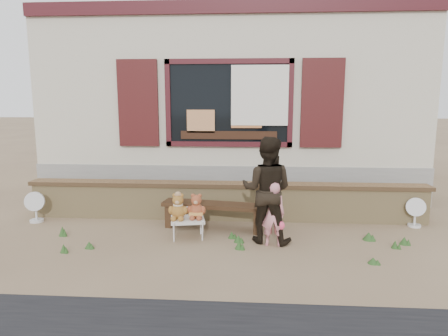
# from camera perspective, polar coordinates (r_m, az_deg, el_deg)

# --- Properties ---
(ground) EXTENTS (80.00, 80.00, 0.00)m
(ground) POSITION_cam_1_polar(r_m,az_deg,el_deg) (6.32, -0.38, -9.91)
(ground) COLOR brown
(ground) RESTS_ON ground
(shopfront) EXTENTS (8.04, 5.13, 4.00)m
(shopfront) POSITION_cam_1_polar(r_m,az_deg,el_deg) (10.43, 1.48, 9.09)
(shopfront) COLOR #B6B093
(shopfront) RESTS_ON ground
(brick_wall) EXTENTS (7.10, 0.36, 0.67)m
(brick_wall) POSITION_cam_1_polar(r_m,az_deg,el_deg) (7.17, 0.22, -4.65)
(brick_wall) COLOR tan
(brick_wall) RESTS_ON ground
(bench) EXTENTS (1.75, 0.64, 0.44)m
(bench) POSITION_cam_1_polar(r_m,az_deg,el_deg) (6.64, -1.50, -6.02)
(bench) COLOR black
(bench) RESTS_ON ground
(folding_chair) EXTENTS (0.59, 0.54, 0.31)m
(folding_chair) POSITION_cam_1_polar(r_m,az_deg,el_deg) (6.25, -5.23, -7.43)
(folding_chair) COLOR beige
(folding_chair) RESTS_ON ground
(teddy_bear_left) EXTENTS (0.35, 0.31, 0.41)m
(teddy_bear_left) POSITION_cam_1_polar(r_m,az_deg,el_deg) (6.18, -6.56, -5.39)
(teddy_bear_left) COLOR brown
(teddy_bear_left) RESTS_ON folding_chair
(teddy_bear_right) EXTENTS (0.33, 0.30, 0.40)m
(teddy_bear_right) POSITION_cam_1_polar(r_m,az_deg,el_deg) (6.19, -3.96, -5.38)
(teddy_bear_right) COLOR brown
(teddy_bear_right) RESTS_ON folding_chair
(child) EXTENTS (0.36, 0.24, 0.96)m
(child) POSITION_cam_1_polar(r_m,az_deg,el_deg) (5.90, 7.02, -6.54)
(child) COLOR pink
(child) RESTS_ON ground
(adult) EXTENTS (0.89, 0.76, 1.60)m
(adult) POSITION_cam_1_polar(r_m,az_deg,el_deg) (5.98, 6.16, -3.14)
(adult) COLOR black
(adult) RESTS_ON ground
(fan_left) EXTENTS (0.35, 0.23, 0.55)m
(fan_left) POSITION_cam_1_polar(r_m,az_deg,el_deg) (7.75, -25.32, -5.02)
(fan_left) COLOR silver
(fan_left) RESTS_ON ground
(fan_right) EXTENTS (0.33, 0.21, 0.51)m
(fan_right) POSITION_cam_1_polar(r_m,az_deg,el_deg) (7.49, 25.66, -5.69)
(fan_right) COLOR silver
(fan_right) RESTS_ON ground
(grass_tufts) EXTENTS (5.37, 1.07, 0.16)m
(grass_tufts) POSITION_cam_1_polar(r_m,az_deg,el_deg) (6.04, 4.88, -10.31)
(grass_tufts) COLOR #2A4E1F
(grass_tufts) RESTS_ON ground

